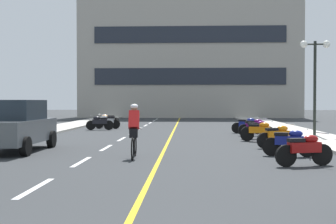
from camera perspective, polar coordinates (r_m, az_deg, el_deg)
The scene contains 30 objects.
ground_plane at distance 24.14m, azimuth -0.12°, elevation -2.86°, with size 140.00×140.00×0.00m, color #2D3033.
curb_left at distance 28.35m, azimuth -14.53°, elevation -2.15°, with size 2.40×72.00×0.12m, color #B7B2A8.
curb_right at distance 27.77m, azimuth 15.20°, elevation -2.23°, with size 2.40×72.00×0.12m, color #B7B2A8.
lane_dash_1 at distance 9.73m, azimuth -16.40°, elevation -9.17°, with size 0.14×2.20×0.01m, color silver.
lane_dash_2 at distance 13.53m, azimuth -10.86°, elevation -6.18°, with size 0.14×2.20×0.01m, color silver.
lane_dash_3 at distance 17.42m, azimuth -7.80°, elevation -4.49°, with size 0.14×2.20×0.01m, color silver.
lane_dash_4 at distance 21.35m, azimuth -5.87°, elevation -3.41°, with size 0.14×2.20×0.01m, color silver.
lane_dash_5 at distance 25.30m, azimuth -4.54°, elevation -2.66°, with size 0.14×2.20×0.01m, color silver.
lane_dash_6 at distance 29.27m, azimuth -3.58°, elevation -2.12°, with size 0.14×2.20×0.01m, color silver.
lane_dash_7 at distance 33.24m, azimuth -2.84°, elevation -1.70°, with size 0.14×2.20×0.01m, color silver.
lane_dash_8 at distance 37.22m, azimuth -2.26°, elevation -1.37°, with size 0.14×2.20×0.01m, color silver.
lane_dash_9 at distance 41.20m, azimuth -1.80°, elevation -1.11°, with size 0.14×2.20×0.01m, color silver.
lane_dash_10 at distance 45.19m, azimuth -1.41°, elevation -0.89°, with size 0.14×2.20×0.01m, color silver.
lane_dash_11 at distance 49.18m, azimuth -1.09°, elevation -0.71°, with size 0.14×2.20×0.01m, color silver.
centre_line_yellow at distance 27.12m, azimuth 0.71°, elevation -2.39°, with size 0.12×66.00×0.01m, color gold.
office_building at distance 51.79m, azimuth 2.72°, elevation 7.57°, with size 24.17×7.01×14.77m.
street_lamp_mid at distance 23.34m, azimuth 18.05°, elevation 5.66°, with size 1.46×0.36×4.63m.
parked_car_near at distance 16.85m, azimuth -18.64°, elevation -1.63°, with size 1.93×4.21×1.82m.
motorcycle_2 at distance 12.89m, azimuth 16.86°, elevation -4.48°, with size 1.66×0.74×0.92m.
motorcycle_3 at distance 14.99m, azimuth 15.10°, elevation -3.66°, with size 1.68×0.67×0.92m.
motorcycle_4 at distance 17.59m, azimuth 13.71°, elevation -2.92°, with size 1.65×0.76×0.92m.
motorcycle_5 at distance 20.24m, azimuth 11.52°, elevation -2.35°, with size 1.66×0.75×0.92m.
motorcycle_6 at distance 21.66m, azimuth 11.26°, elevation -2.11°, with size 1.65×0.77×0.92m.
motorcycle_7 at distance 23.52m, azimuth 10.87°, elevation -1.84°, with size 1.70×0.60×0.92m.
motorcycle_8 at distance 25.26m, azimuth 9.97°, elevation -1.62°, with size 1.69×0.63×0.92m.
motorcycle_9 at distance 28.19m, azimuth -8.63°, elevation -1.31°, with size 1.70×0.60×0.92m.
motorcycle_10 at distance 29.57m, azimuth -7.69°, elevation -1.18°, with size 1.70×0.60×0.92m.
motorcycle_11 at distance 31.00m, azimuth -7.65°, elevation -1.06°, with size 1.68×0.66×0.92m.
motorcycle_12 at distance 32.55m, azimuth -7.67°, elevation -0.95°, with size 1.69×0.64×0.92m.
cyclist_rider at distance 14.14m, azimuth -4.32°, elevation -2.23°, with size 0.42×1.77×1.71m.
Camera 1 is at (1.12, -3.05, 1.77)m, focal length 48.32 mm.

